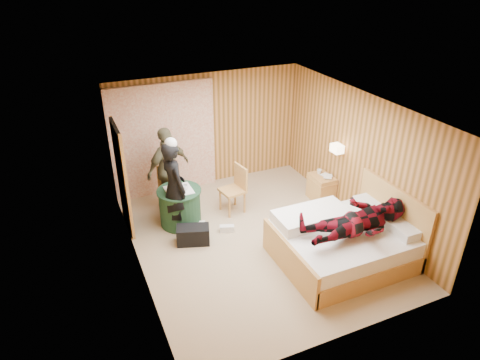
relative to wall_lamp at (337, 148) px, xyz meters
name	(u,v)px	position (x,y,z in m)	size (l,w,h in m)	color
floor	(256,239)	(-1.92, -0.45, -1.30)	(4.20, 5.00, 0.01)	tan
ceiling	(259,108)	(-1.92, -0.45, 1.20)	(4.20, 5.00, 0.01)	white
wall_back	(208,130)	(-1.92, 2.05, -0.05)	(4.20, 0.02, 2.50)	#C2854A
wall_left	(133,204)	(-4.02, -0.45, -0.05)	(0.02, 5.00, 2.50)	#C2854A
wall_right	(359,158)	(0.18, -0.45, -0.05)	(0.02, 5.00, 2.50)	#C2854A
curtain	(164,140)	(-2.92, 1.98, -0.10)	(2.20, 0.08, 2.40)	silver
doorway	(122,178)	(-3.98, 0.95, -0.28)	(0.06, 0.90, 2.05)	black
wall_lamp	(337,148)	(0.00, 0.00, 0.00)	(0.26, 0.24, 0.16)	gold
bed	(344,242)	(-0.80, -1.53, -0.96)	(2.16, 1.71, 1.17)	tan
nightstand	(321,187)	(-0.04, 0.33, -1.02)	(0.42, 0.57, 0.55)	tan
round_table	(180,207)	(-3.03, 0.62, -0.93)	(0.84, 0.84, 0.74)	#224A2F
chair_far	(170,184)	(-3.04, 1.29, -0.76)	(0.45, 0.45, 0.93)	tan
chair_near	(236,185)	(-1.86, 0.65, -0.74)	(0.50, 0.50, 0.97)	tan
duffel_bag	(193,235)	(-3.01, -0.08, -1.14)	(0.58, 0.31, 0.33)	black
sneaker_left	(198,225)	(-2.78, 0.33, -1.24)	(0.27, 0.11, 0.12)	silver
sneaker_right	(227,228)	(-2.32, 0.01, -1.24)	(0.27, 0.11, 0.12)	silver
woman_standing	(174,187)	(-3.15, 0.48, -0.41)	(0.65, 0.42, 1.77)	black
man_at_table	(168,169)	(-3.03, 1.32, -0.44)	(1.01, 0.42, 1.72)	#686445
man_on_bed	(360,214)	(-0.77, -1.76, -0.28)	(1.77, 0.67, 0.86)	maroon
book_lower	(324,177)	(-0.04, 0.28, -0.74)	(0.17, 0.22, 0.02)	silver
book_upper	(324,176)	(-0.04, 0.28, -0.72)	(0.16, 0.22, 0.02)	silver
cup_nightstand	(319,172)	(-0.04, 0.46, -0.70)	(0.10, 0.10, 0.09)	silver
cup_table	(185,187)	(-2.93, 0.57, -0.51)	(0.12, 0.12, 0.10)	silver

